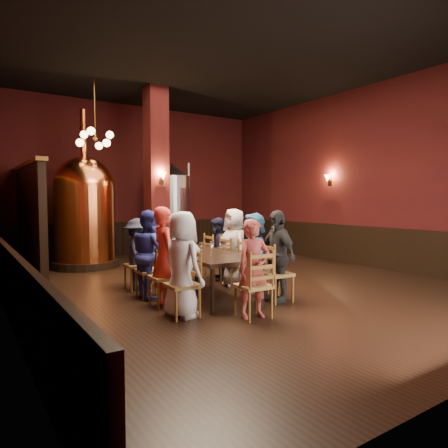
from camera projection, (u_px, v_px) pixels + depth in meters
room at (228, 171)px, 8.00m from camera, size 10.00×10.02×4.50m
wainscot_right at (354, 245)px, 10.30m from camera, size 0.08×9.90×1.00m
wainscot_back at (137, 238)px, 12.23m from camera, size 7.90×0.08×1.00m
wainscot_left at (7, 279)px, 5.92m from camera, size 0.08×9.90×1.00m
column at (156, 177)px, 10.17m from camera, size 0.58×0.58×4.50m
partition at (30, 221)px, 8.96m from camera, size 0.22×3.50×2.40m
pendant_cluster at (95, 139)px, 9.37m from camera, size 0.90×0.90×1.70m
sconce_wall at (330, 180)px, 10.83m from camera, size 0.20×0.20×0.36m
sconce_column at (161, 178)px, 9.92m from camera, size 0.20×0.20×0.36m
dining_table at (203, 256)px, 6.96m from camera, size 1.13×2.45×0.75m
chair_0 at (182, 285)px, 5.69m from camera, size 0.48×0.48×0.92m
person_0 at (182, 264)px, 5.67m from camera, size 0.59×0.81×1.51m
chair_1 at (165, 277)px, 6.26m from camera, size 0.48×0.48×0.92m
person_1 at (164, 257)px, 6.24m from camera, size 0.41×0.59×1.56m
chair_2 at (150, 270)px, 6.83m from camera, size 0.48×0.48×0.92m
person_2 at (150, 254)px, 6.81m from camera, size 0.39×0.74×1.50m
chair_3 at (138, 265)px, 7.41m from camera, size 0.48×0.48×0.92m
person_3 at (137, 254)px, 7.39m from camera, size 0.67×0.95×1.33m
chair_4 at (277, 274)px, 6.54m from camera, size 0.48×0.48×0.92m
person_4 at (277, 256)px, 6.53m from camera, size 0.46×0.92×1.50m
chair_5 at (254, 268)px, 7.12m from camera, size 0.48×0.48×0.92m
person_5 at (254, 253)px, 7.10m from camera, size 0.85×1.40×1.44m
chair_6 at (234, 262)px, 7.69m from camera, size 0.48×0.48×0.92m
person_6 at (234, 248)px, 7.67m from camera, size 0.57×0.79×1.50m
chair_7 at (217, 258)px, 8.27m from camera, size 0.48×0.48×0.92m
person_7 at (217, 249)px, 8.25m from camera, size 0.54×0.71×1.30m
chair_8 at (253, 285)px, 5.64m from camera, size 0.48×0.48×0.92m
person_8 at (253, 269)px, 5.63m from camera, size 0.55×0.40×1.40m
copper_kettle at (85, 210)px, 9.81m from camera, size 1.68×1.68×3.85m
steel_vessel at (172, 210)px, 11.90m from camera, size 1.23×1.23×2.74m
rose_vase at (179, 237)px, 7.81m from camera, size 0.18×0.18×0.30m
wine_glass_0 at (196, 245)px, 7.32m from camera, size 0.07×0.07×0.17m
wine_glass_1 at (212, 246)px, 7.23m from camera, size 0.07×0.07×0.17m
wine_glass_2 at (201, 247)px, 7.01m from camera, size 0.07×0.07×0.17m
wine_glass_3 at (228, 249)px, 6.80m from camera, size 0.07×0.07×0.17m
wine_glass_4 at (173, 244)px, 7.48m from camera, size 0.07×0.07×0.17m
wine_glass_5 at (221, 249)px, 6.82m from camera, size 0.07×0.07×0.17m
wine_glass_6 at (211, 250)px, 6.69m from camera, size 0.07×0.07×0.17m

